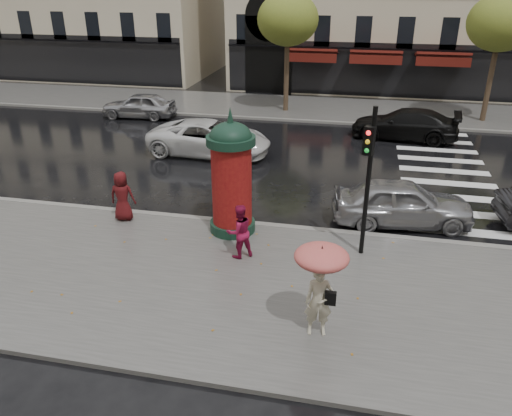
% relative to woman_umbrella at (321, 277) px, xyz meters
% --- Properties ---
extents(ground, '(160.00, 160.00, 0.00)m').
position_rel_woman_umbrella_xyz_m(ground, '(-1.88, 2.03, -1.59)').
color(ground, black).
rests_on(ground, ground).
extents(near_sidewalk, '(90.00, 7.00, 0.12)m').
position_rel_woman_umbrella_xyz_m(near_sidewalk, '(-1.88, 1.53, -1.53)').
color(near_sidewalk, '#474744').
rests_on(near_sidewalk, ground).
extents(far_sidewalk, '(90.00, 6.00, 0.12)m').
position_rel_woman_umbrella_xyz_m(far_sidewalk, '(-1.88, 21.03, -1.53)').
color(far_sidewalk, '#474744').
rests_on(far_sidewalk, ground).
extents(near_kerb, '(90.00, 0.25, 0.14)m').
position_rel_woman_umbrella_xyz_m(near_kerb, '(-1.88, 5.03, -1.52)').
color(near_kerb, slate).
rests_on(near_kerb, ground).
extents(far_kerb, '(90.00, 0.25, 0.14)m').
position_rel_woman_umbrella_xyz_m(far_kerb, '(-1.88, 18.03, -1.52)').
color(far_kerb, slate).
rests_on(far_kerb, ground).
extents(zebra_crossing, '(3.60, 11.75, 0.01)m').
position_rel_woman_umbrella_xyz_m(zebra_crossing, '(4.12, 11.63, -1.59)').
color(zebra_crossing, silver).
rests_on(zebra_crossing, ground).
extents(tree_far_left, '(3.40, 3.40, 6.64)m').
position_rel_woman_umbrella_xyz_m(tree_far_left, '(-3.88, 20.03, 3.58)').
color(tree_far_left, '#38281C').
rests_on(tree_far_left, ground).
extents(tree_far_right, '(3.40, 3.40, 6.64)m').
position_rel_woman_umbrella_xyz_m(tree_far_right, '(7.12, 20.03, 3.58)').
color(tree_far_right, '#38281C').
rests_on(tree_far_right, ground).
extents(woman_umbrella, '(1.16, 1.16, 2.23)m').
position_rel_woman_umbrella_xyz_m(woman_umbrella, '(0.00, 0.00, 0.00)').
color(woman_umbrella, beige).
rests_on(woman_umbrella, near_sidewalk).
extents(woman_red, '(0.97, 0.94, 1.58)m').
position_rel_woman_umbrella_xyz_m(woman_red, '(-2.49, 2.90, -0.68)').
color(woman_red, maroon).
rests_on(woman_red, near_sidewalk).
extents(man_burgundy, '(0.85, 0.60, 1.64)m').
position_rel_woman_umbrella_xyz_m(man_burgundy, '(-6.74, 4.43, -0.65)').
color(man_burgundy, '#480E10').
rests_on(man_burgundy, near_sidewalk).
extents(morris_column, '(1.45, 1.45, 3.89)m').
position_rel_woman_umbrella_xyz_m(morris_column, '(-3.09, 4.43, 0.39)').
color(morris_column, black).
rests_on(morris_column, near_sidewalk).
extents(traffic_light, '(0.32, 0.42, 4.25)m').
position_rel_woman_umbrella_xyz_m(traffic_light, '(0.85, 3.75, 1.11)').
color(traffic_light, black).
rests_on(traffic_light, near_sidewalk).
extents(car_silver, '(4.62, 2.36, 1.51)m').
position_rel_woman_umbrella_xyz_m(car_silver, '(2.08, 6.23, -0.84)').
color(car_silver, '#9C9DA1').
rests_on(car_silver, ground).
extents(car_white, '(5.63, 2.86, 1.52)m').
position_rel_woman_umbrella_xyz_m(car_white, '(-6.01, 11.63, -0.83)').
color(car_white, silver).
rests_on(car_white, ground).
extents(car_black, '(5.32, 2.71, 1.48)m').
position_rel_woman_umbrella_xyz_m(car_black, '(2.68, 15.97, -0.85)').
color(car_black, black).
rests_on(car_black, ground).
extents(car_far_silver, '(4.22, 1.90, 1.41)m').
position_rel_woman_umbrella_xyz_m(car_far_silver, '(-11.83, 17.03, -0.89)').
color(car_far_silver, '#99999E').
rests_on(car_far_silver, ground).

